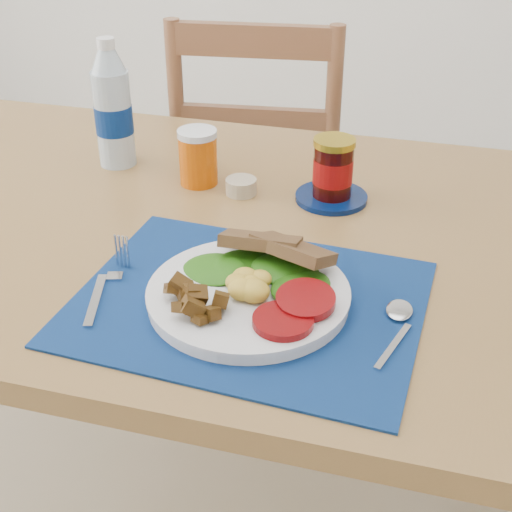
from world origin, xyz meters
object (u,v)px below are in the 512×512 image
Objects in this scene: water_bottle at (113,111)px; jam_on_saucer at (333,174)px; chair_far at (260,157)px; breakfast_plate at (244,291)px; juice_glass at (198,159)px.

water_bottle is 0.44m from jam_on_saucer.
chair_far is 9.04× the size of jam_on_saucer.
water_bottle reaches higher than jam_on_saucer.
chair_far is 4.15× the size of breakfast_plate.
chair_far is 0.63m from jam_on_saucer.
juice_glass is (0.02, -0.52, 0.22)m from chair_far.
water_bottle is 0.20m from juice_glass.
jam_on_saucer is (0.06, 0.35, 0.03)m from breakfast_plate.
chair_far reaches higher than jam_on_saucer.
chair_far is 11.87× the size of juice_glass.
jam_on_saucer is (0.43, -0.05, -0.06)m from water_bottle.
water_bottle is at bearing 139.49° from breakfast_plate.
jam_on_saucer is (0.25, -0.00, 0.00)m from juice_glass.
juice_glass is at bearing 178.96° from jam_on_saucer.
water_bottle is 1.92× the size of jam_on_saucer.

